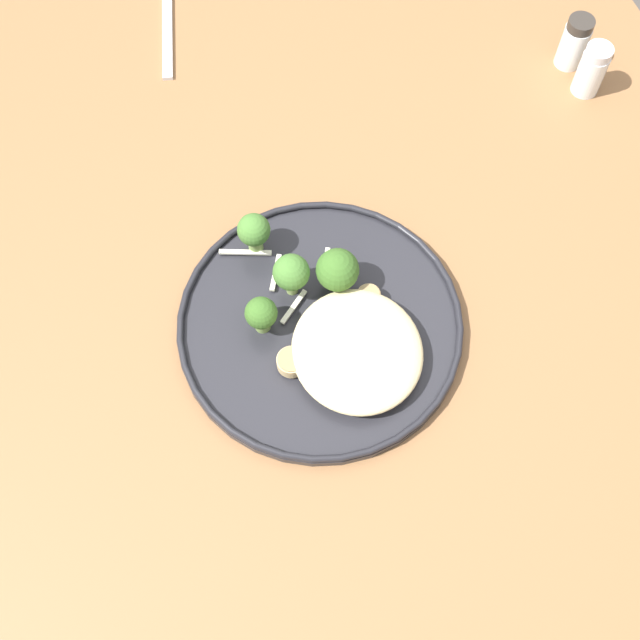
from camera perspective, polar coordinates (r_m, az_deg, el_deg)
ground at (r=1.57m, az=0.35°, el=-10.63°), size 6.00×6.00×0.00m
wooden_dining_table at (r=0.95m, az=0.57°, el=-0.43°), size 1.40×1.00×0.74m
dinner_plate at (r=0.85m, az=0.00°, el=-0.33°), size 0.29×0.29×0.02m
noodle_bed at (r=0.82m, az=2.36°, el=-2.15°), size 0.14×0.13×0.03m
seared_scallop_on_noodles at (r=0.82m, az=2.31°, el=-2.55°), size 0.03×0.03×0.02m
seared_scallop_center_golden at (r=0.85m, az=3.31°, el=1.57°), size 0.02×0.02×0.02m
seared_scallop_tilted_round at (r=0.84m, az=0.54°, el=-0.61°), size 0.03×0.03×0.02m
seared_scallop_rear_pale at (r=0.84m, az=5.12°, el=-0.21°), size 0.02×0.02×0.02m
seared_scallop_large_seared at (r=0.82m, az=-1.95°, el=-2.84°), size 0.03×0.03×0.02m
seared_scallop_left_edge at (r=0.85m, az=3.21°, el=0.31°), size 0.03×0.03×0.01m
seared_scallop_front_small at (r=0.83m, az=0.93°, el=-2.44°), size 0.02×0.02×0.01m
broccoli_floret_front_edge at (r=0.84m, az=-1.96°, el=3.19°), size 0.04×0.04×0.06m
broccoli_floret_tall_stalk at (r=0.84m, az=1.23°, el=3.29°), size 0.04×0.04×0.06m
broccoli_floret_split_head at (r=0.87m, az=-4.49°, el=5.99°), size 0.03×0.03×0.05m
broccoli_floret_small_sprig at (r=0.83m, az=-4.00°, el=0.39°), size 0.03×0.03×0.05m
onion_sliver_pale_crescent at (r=0.86m, az=-1.79°, el=0.90°), size 0.03×0.04×0.00m
onion_sliver_long_sliver at (r=0.88m, az=0.39°, el=3.85°), size 0.04×0.02×0.00m
onion_sliver_curled_piece at (r=0.89m, az=-5.08°, el=4.58°), size 0.02×0.05×0.00m
onion_sliver_short_strip at (r=0.88m, az=-3.02°, el=3.23°), size 0.04×0.02×0.00m
dinner_fork at (r=1.12m, az=-10.28°, el=19.60°), size 0.18×0.07×0.00m
salt_shaker at (r=1.05m, az=17.91°, el=15.80°), size 0.03×0.03×0.07m
pepper_shaker at (r=1.08m, az=16.82°, el=17.54°), size 0.03×0.03×0.07m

